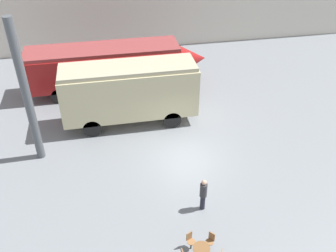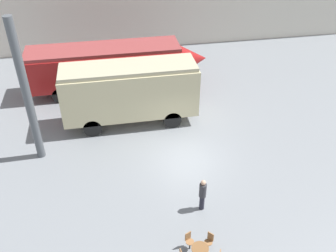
# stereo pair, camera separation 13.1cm
# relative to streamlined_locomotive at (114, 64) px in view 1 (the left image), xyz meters

# --- Properties ---
(ground_plane) EXTENTS (80.00, 80.00, 0.00)m
(ground_plane) POSITION_rel_streamlined_locomotive_xyz_m (3.28, -8.69, -1.95)
(ground_plane) COLOR gray
(streamlined_locomotive) EXTENTS (12.72, 2.81, 3.26)m
(streamlined_locomotive) POSITION_rel_streamlined_locomotive_xyz_m (0.00, 0.00, 0.00)
(streamlined_locomotive) COLOR maroon
(streamlined_locomotive) RESTS_ON ground_plane
(passenger_coach_vintage) EXTENTS (8.15, 2.46, 3.91)m
(passenger_coach_vintage) POSITION_rel_streamlined_locomotive_xyz_m (0.63, -4.50, 0.34)
(passenger_coach_vintage) COLOR beige
(passenger_coach_vintage) RESTS_ON ground_plane
(cafe_table_near) EXTENTS (0.72, 0.72, 0.74)m
(cafe_table_near) POSITION_rel_streamlined_locomotive_xyz_m (2.36, -15.22, -1.41)
(cafe_table_near) COLOR black
(cafe_table_near) RESTS_ON ground_plane
(cafe_chair_3) EXTENTS (0.40, 0.40, 0.87)m
(cafe_chair_3) POSITION_rel_streamlined_locomotive_xyz_m (2.90, -14.72, -1.44)
(cafe_chair_3) COLOR black
(cafe_chair_3) RESTS_ON ground_plane
(cafe_chair_4) EXTENTS (0.38, 0.40, 0.87)m
(cafe_chair_4) POSITION_rel_streamlined_locomotive_xyz_m (2.06, -14.55, -1.44)
(cafe_chair_4) COLOR black
(cafe_chair_4) RESTS_ON ground_plane
(visitor_person) EXTENTS (0.34, 0.34, 1.79)m
(visitor_person) POSITION_rel_streamlined_locomotive_xyz_m (3.16, -12.49, -0.97)
(visitor_person) COLOR #262633
(visitor_person) RESTS_ON ground_plane
(support_pillar) EXTENTS (0.44, 0.44, 8.00)m
(support_pillar) POSITION_rel_streamlined_locomotive_xyz_m (-4.72, -7.01, 2.05)
(support_pillar) COLOR #4C5156
(support_pillar) RESTS_ON ground_plane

